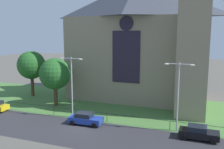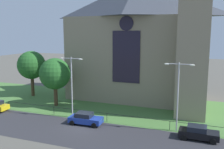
{
  "view_description": "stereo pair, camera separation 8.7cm",
  "coord_description": "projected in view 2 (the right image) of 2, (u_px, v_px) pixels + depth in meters",
  "views": [
    {
      "loc": [
        14.26,
        -27.22,
        11.62
      ],
      "look_at": [
        0.92,
        8.0,
        5.28
      ],
      "focal_mm": 41.25,
      "sensor_mm": 36.0,
      "label": 1
    },
    {
      "loc": [
        14.34,
        -27.19,
        11.62
      ],
      "look_at": [
        0.92,
        8.0,
        5.28
      ],
      "focal_mm": 41.25,
      "sensor_mm": 36.0,
      "label": 2
    }
  ],
  "objects": [
    {
      "name": "streetlamp_near",
      "position": [
        72.0,
        79.0,
        34.32
      ],
      "size": [
        3.37,
        0.26,
        8.29
      ],
      "color": "#B2B2B7",
      "rests_on": "ground"
    },
    {
      "name": "grass_verge",
      "position": [
        106.0,
        108.0,
        39.39
      ],
      "size": [
        120.0,
        20.0,
        0.01
      ],
      "primitive_type": "cube",
      "color": "#477538",
      "rests_on": "ground"
    },
    {
      "name": "iron_railing",
      "position": [
        107.0,
        114.0,
        33.35
      ],
      "size": [
        32.37,
        0.07,
        1.13
      ],
      "color": "black",
      "rests_on": "ground"
    },
    {
      "name": "church_building",
      "position": [
        140.0,
        39.0,
        43.86
      ],
      "size": [
        23.2,
        16.2,
        26.0
      ],
      "color": "gray",
      "rests_on": "ground"
    },
    {
      "name": "parked_car_black",
      "position": [
        198.0,
        133.0,
        27.92
      ],
      "size": [
        4.21,
        2.04,
        1.51
      ],
      "rotation": [
        0.0,
        0.0,
        -0.0
      ],
      "color": "black",
      "rests_on": "ground"
    },
    {
      "name": "ground",
      "position": [
        111.0,
        105.0,
        41.24
      ],
      "size": [
        160.0,
        160.0,
        0.0
      ],
      "primitive_type": "plane",
      "color": "#56544C"
    },
    {
      "name": "tree_left_near",
      "position": [
        55.0,
        74.0,
        39.98
      ],
      "size": [
        4.9,
        4.9,
        7.55
      ],
      "color": "#4C3823",
      "rests_on": "ground"
    },
    {
      "name": "tree_left_far",
      "position": [
        32.0,
        65.0,
        46.14
      ],
      "size": [
        5.04,
        5.04,
        8.16
      ],
      "color": "#4C3823",
      "rests_on": "ground"
    },
    {
      "name": "road_asphalt",
      "position": [
        74.0,
        131.0,
        30.18
      ],
      "size": [
        120.0,
        8.0,
        0.01
      ],
      "primitive_type": "cube",
      "color": "#2D2D33",
      "rests_on": "ground"
    },
    {
      "name": "streetlamp_far",
      "position": [
        178.0,
        88.0,
        29.44
      ],
      "size": [
        3.37,
        0.26,
        8.16
      ],
      "color": "#B2B2B7",
      "rests_on": "ground"
    },
    {
      "name": "parked_car_blue",
      "position": [
        85.0,
        119.0,
        32.43
      ],
      "size": [
        4.28,
        2.18,
        1.51
      ],
      "rotation": [
        0.0,
        0.0,
        0.05
      ],
      "color": "#1E3899",
      "rests_on": "ground"
    }
  ]
}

